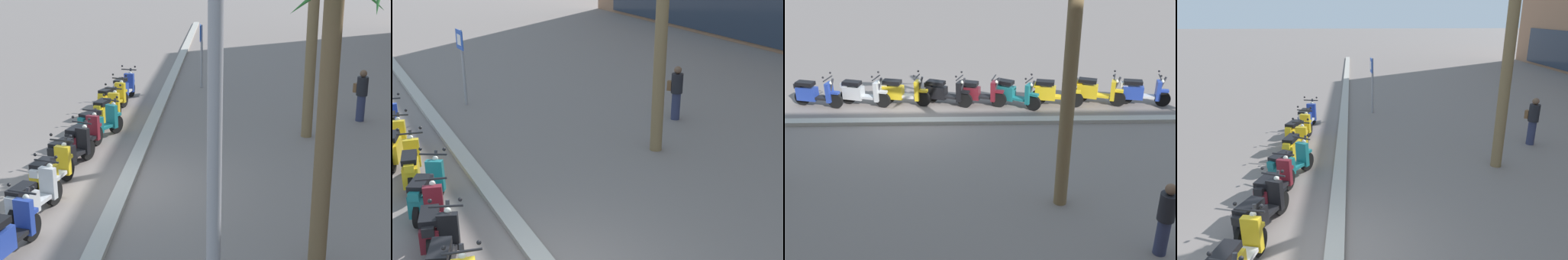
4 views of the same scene
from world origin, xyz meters
The scene contains 7 objects.
scooter_yellow_second_in_line centered at (-6.07, -1.05, 0.46)m, with size 1.70×0.80×1.17m.
scooter_yellow_far_back centered at (-4.62, -0.93, 0.46)m, with size 1.73×0.69×1.17m.
scooter_teal_lead_nearest centered at (-3.24, -0.89, 0.47)m, with size 1.60×0.99×1.17m.
scooter_maroon_gap_after_mid centered at (-2.08, -1.04, 0.44)m, with size 1.71×0.75×1.04m.
scooter_black_mid_front centered at (-0.96, -1.09, 0.44)m, with size 1.68×0.85×1.17m.
crossing_sign centered at (-9.86, 1.67, 1.50)m, with size 0.60×0.13×2.40m.
pedestrian_by_palm_tree centered at (-5.59, 6.79, 0.85)m, with size 0.43×0.42×1.60m.
Camera 2 is at (6.27, -2.35, 5.17)m, focal length 48.31 mm.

